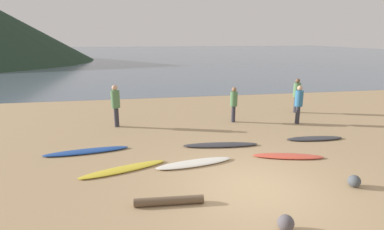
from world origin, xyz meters
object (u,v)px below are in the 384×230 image
beach_rock_far (286,223)px  person_0 (116,102)px  surfboard_2 (194,163)px  person_3 (297,93)px  person_1 (234,102)px  surfboard_1 (124,169)px  surfboard_5 (315,138)px  person_2 (299,101)px  beach_rock_near (354,181)px  surfboard_3 (220,145)px  surfboard_0 (87,151)px  driftwood_log (169,201)px  surfboard_4 (288,156)px

beach_rock_far → person_0: bearing=114.6°
surfboard_2 → person_0: (-2.47, 4.47, 1.00)m
person_3 → surfboard_2: bearing=48.9°
surfboard_2 → person_1: size_ratio=1.51×
surfboard_1 → surfboard_5: 7.02m
person_1 → person_2: (2.68, -0.74, 0.06)m
surfboard_1 → beach_rock_far: bearing=-65.9°
person_2 → beach_rock_near: 5.91m
surfboard_3 → person_1: bearing=70.5°
surfboard_0 → beach_rock_far: (4.46, -5.05, 0.12)m
surfboard_3 → surfboard_0: bearing=-176.5°
driftwood_log → surfboard_1: bearing=117.6°
surfboard_0 → surfboard_5: bearing=-8.6°
surfboard_2 → surfboard_3: bearing=39.8°
surfboard_5 → beach_rock_near: 3.69m
surfboard_5 → person_3: 4.31m
surfboard_5 → person_0: bearing=161.4°
person_1 → surfboard_0: bearing=82.3°
surfboard_1 → beach_rock_near: 6.13m
surfboard_4 → surfboard_0: bearing=-179.6°
person_3 → beach_rock_near: size_ratio=5.48×
person_0 → driftwood_log: (1.49, -6.56, -0.95)m
person_1 → beach_rock_far: person_1 is taller
surfboard_0 → person_2: 8.83m
surfboard_0 → surfboard_1: size_ratio=1.07×
surfboard_2 → beach_rock_far: (1.16, -3.45, 0.12)m
surfboard_5 → person_1: (-2.22, 2.86, 0.88)m
surfboard_3 → surfboard_1: bearing=-150.2°
person_2 → driftwood_log: size_ratio=1.06×
beach_rock_near → person_2: bearing=74.7°
surfboard_5 → person_1: bearing=131.9°
surfboard_5 → person_2: (0.45, 2.12, 0.94)m
surfboard_1 → surfboard_4: surfboard_4 is taller
surfboard_5 → driftwood_log: 6.78m
surfboard_1 → person_1: size_ratio=1.61×
beach_rock_far → surfboard_5: bearing=53.2°
person_0 → driftwood_log: size_ratio=1.13×
surfboard_2 → surfboard_3: size_ratio=0.90×
surfboard_5 → person_1: size_ratio=1.37×
person_1 → beach_rock_near: 6.52m
surfboard_0 → surfboard_1: surfboard_0 is taller
person_0 → surfboard_1: bearing=-84.2°
surfboard_5 → person_3: size_ratio=1.26×
surfboard_2 → driftwood_log: 2.31m
person_2 → beach_rock_near: person_2 is taller
surfboard_0 → person_2: size_ratio=1.61×
surfboard_0 → surfboard_5: size_ratio=1.26×
surfboard_4 → person_2: bearing=72.0°
surfboard_1 → beach_rock_near: beach_rock_near is taller
surfboard_0 → driftwood_log: 4.35m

